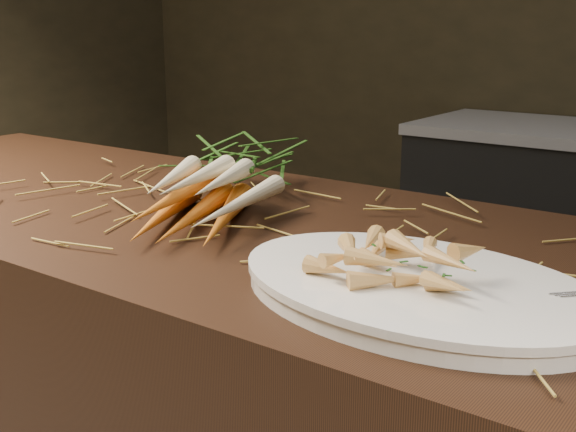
{
  "coord_description": "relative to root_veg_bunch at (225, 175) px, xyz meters",
  "views": [
    {
      "loc": [
        0.66,
        -0.57,
        1.21
      ],
      "look_at": [
        0.11,
        0.19,
        0.96
      ],
      "focal_mm": 45.0,
      "sensor_mm": 36.0,
      "label": 1
    }
  ],
  "objects": [
    {
      "name": "serving_platter",
      "position": [
        0.48,
        -0.22,
        -0.04
      ],
      "size": [
        0.46,
        0.33,
        0.02
      ],
      "primitive_type": null,
      "rotation": [
        0.0,
        0.0,
        -0.08
      ],
      "color": "white",
      "rests_on": "main_counter"
    },
    {
      "name": "roasted_veg_heap",
      "position": [
        0.48,
        -0.22,
        -0.0
      ],
      "size": [
        0.23,
        0.17,
        0.05
      ],
      "primitive_type": null,
      "rotation": [
        0.0,
        0.0,
        -0.08
      ],
      "color": "#AF7F36",
      "rests_on": "serving_platter"
    },
    {
      "name": "root_veg_bunch",
      "position": [
        0.0,
        0.0,
        0.0
      ],
      "size": [
        0.39,
        0.57,
        0.1
      ],
      "rotation": [
        0.0,
        0.0,
        0.42
      ],
      "color": "#CA5E1A",
      "rests_on": "main_counter"
    },
    {
      "name": "serving_fork",
      "position": [
        0.64,
        -0.25,
        -0.03
      ],
      "size": [
        0.13,
        0.13,
        0.0
      ],
      "primitive_type": "cube",
      "rotation": [
        0.0,
        0.0,
        -0.77
      ],
      "color": "silver",
      "rests_on": "serving_platter"
    },
    {
      "name": "straw_bedding",
      "position": [
        0.16,
        -0.07,
        -0.04
      ],
      "size": [
        1.4,
        0.6,
        0.02
      ],
      "primitive_type": null,
      "color": "olive",
      "rests_on": "main_counter"
    }
  ]
}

